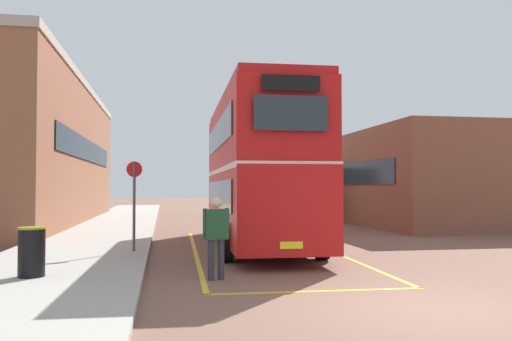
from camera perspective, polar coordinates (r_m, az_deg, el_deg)
ground_plane at (r=22.75m, az=0.51°, el=-6.65°), size 135.60×135.60×0.00m
sidewalk_left at (r=24.88m, az=-15.51°, el=-6.01°), size 4.00×57.60×0.14m
brick_building_left at (r=30.12m, az=-22.43°, el=1.73°), size 5.20×23.39×7.40m
depot_building_right at (r=28.90m, az=18.00°, el=-0.82°), size 7.93×12.40×4.75m
double_decker_bus at (r=17.13m, az=0.03°, el=0.16°), size 3.00×10.75×4.75m
single_deck_bus at (r=33.66m, az=3.65°, el=-2.27°), size 3.69×9.98×3.02m
pedestrian_boarding at (r=11.12m, az=-4.32°, el=-6.57°), size 0.57×0.33×1.73m
litter_bin at (r=11.59m, az=-23.03°, el=-8.06°), size 0.55×0.55×0.99m
bus_stop_sign at (r=15.20m, az=-13.00°, el=-2.77°), size 0.43×0.14×2.51m
bay_marking_yellow at (r=15.32m, az=1.22°, el=-9.01°), size 4.49×12.79×0.01m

